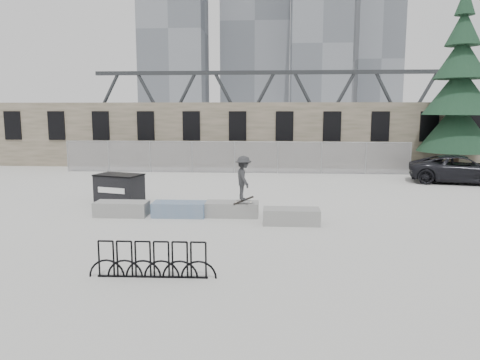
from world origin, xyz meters
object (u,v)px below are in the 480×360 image
bike_rack (152,260)px  spruce_tree (459,96)px  planter_far_left (122,208)px  planter_offset (291,216)px  dumpster (119,189)px  planter_center_left (179,209)px  suv (462,169)px  planter_center_right (232,208)px  skateboarder (243,178)px

bike_rack → spruce_tree: spruce_tree is taller
planter_far_left → planter_offset: (6.43, -0.82, 0.00)m
dumpster → spruce_tree: 21.58m
planter_center_left → suv: bearing=33.3°
spruce_tree → planter_center_right: bearing=-135.1°
planter_offset → skateboarder: size_ratio=1.10×
bike_rack → skateboarder: bearing=74.1°
planter_far_left → spruce_tree: bearing=37.5°
planter_center_right → bike_rack: bike_rack is taller
spruce_tree → skateboarder: 18.66m
dumpster → bike_rack: bearing=-50.6°
planter_center_right → dumpster: bearing=157.2°
planter_far_left → planter_center_left: bearing=1.9°
planter_far_left → bike_rack: 7.06m
planter_offset → spruce_tree: bearing=52.4°
planter_center_left → suv: 16.68m
spruce_tree → suv: size_ratio=2.09×
planter_center_right → dumpster: 5.52m
planter_offset → bike_rack: (-3.56, -5.62, 0.14)m
planter_center_right → spruce_tree: bearing=44.9°
planter_center_right → bike_rack: 6.82m
planter_center_right → skateboarder: 1.35m
spruce_tree → bike_rack: bearing=-126.2°
bike_rack → skateboarder: skateboarder is taller
planter_far_left → planter_center_left: (2.22, 0.07, 0.00)m
bike_rack → planter_center_left: bearing=95.7°
planter_center_left → dumpster: (-3.09, 2.30, 0.34)m
dumpster → bike_rack: 9.58m
spruce_tree → suv: spruce_tree is taller
planter_offset → planter_center_left: bearing=168.0°
planter_offset → bike_rack: 6.66m
planter_offset → spruce_tree: spruce_tree is taller
planter_offset → skateboarder: bearing=157.2°
planter_far_left → planter_offset: same height
dumpster → suv: bearing=38.4°
planter_center_right → planter_offset: size_ratio=1.00×
planter_center_left → suv: size_ratio=0.36×
planter_offset → dumpster: 7.98m
planter_far_left → suv: size_ratio=0.36×
planter_center_left → spruce_tree: 20.53m
planter_far_left → dumpster: bearing=110.1°
suv → bike_rack: bearing=151.8°
dumpster → skateboarder: size_ratio=1.20×
planter_center_left → bike_rack: (0.65, -6.52, 0.14)m
bike_rack → suv: size_ratio=0.57×
bike_rack → spruce_tree: 24.82m
planter_center_left → planter_offset: size_ratio=1.00×
planter_center_left → planter_offset: bearing=-12.0°
planter_center_right → bike_rack: bearing=-101.4°
planter_center_right → planter_offset: same height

